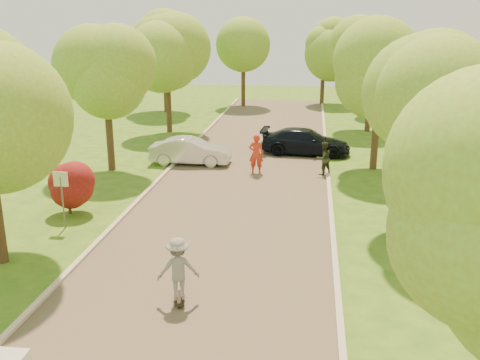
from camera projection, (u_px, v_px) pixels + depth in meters
The scene contains 21 objects.
ground at pixel (195, 290), 15.34m from camera, with size 100.00×100.00×0.00m, color #2A5F16.
road at pixel (235, 200), 22.93m from camera, with size 8.00×60.00×0.01m, color #4C4438.
curb_left at pixel (144, 195), 23.43m from camera, with size 0.18×60.00×0.12m, color #B2AD9E.
curb_right at pixel (330, 203), 22.40m from camera, with size 0.18×60.00×0.12m, color #B2AD9E.
street_sign at pixel (61, 188), 19.43m from camera, with size 0.55×0.06×2.17m.
red_shrub at pixel (68, 187), 21.05m from camera, with size 1.70×1.70×1.95m.
tree_l_midb at pixel (109, 80), 26.28m from camera, with size 4.30×4.20×6.62m.
tree_l_far at pixel (170, 51), 35.47m from camera, with size 4.92×4.80×7.79m.
tree_r_mida at pixel (432, 80), 17.59m from camera, with size 5.13×5.00×7.95m.
tree_r_midb at pixel (384, 74), 26.38m from camera, with size 4.51×4.40×7.01m.
tree_r_far at pixel (376, 45), 35.51m from camera, with size 5.33×5.20×8.34m.
tree_bg_a at pixel (167, 47), 43.41m from camera, with size 5.12×5.00×7.72m.
tree_bg_b at pixel (378, 44), 43.06m from camera, with size 5.12×5.00×7.95m.
tree_bg_c at pixel (246, 49), 46.52m from camera, with size 4.92×4.80×7.33m.
tree_bg_d at pixel (327, 45), 47.44m from camera, with size 5.12×5.00×7.72m.
silver_sedan at pixel (190, 151), 28.54m from camera, with size 1.49×4.29×1.41m, color silver.
dark_sedan at pixel (305, 142), 30.60m from camera, with size 2.07×5.09×1.48m, color black.
longboard at pixel (179, 299), 14.64m from camera, with size 0.50×0.94×0.11m.
skateboarder at pixel (178, 269), 14.38m from camera, with size 1.14×0.66×1.77m, color gray.
person_striped at pixel (256, 154), 26.68m from camera, with size 0.74×0.48×2.02m, color red.
person_olive at pixel (324, 158), 26.50m from camera, with size 0.81×0.63×1.67m, color #262E1B.
Camera 1 is at (3.13, -13.49, 7.43)m, focal length 40.00 mm.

